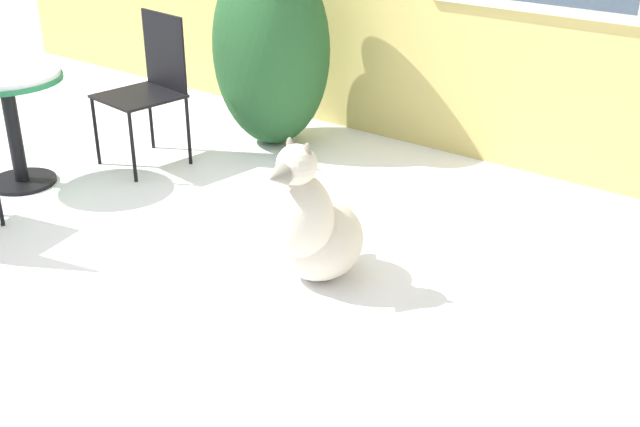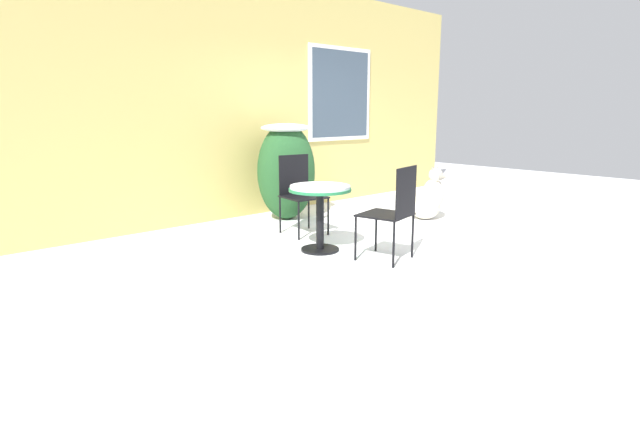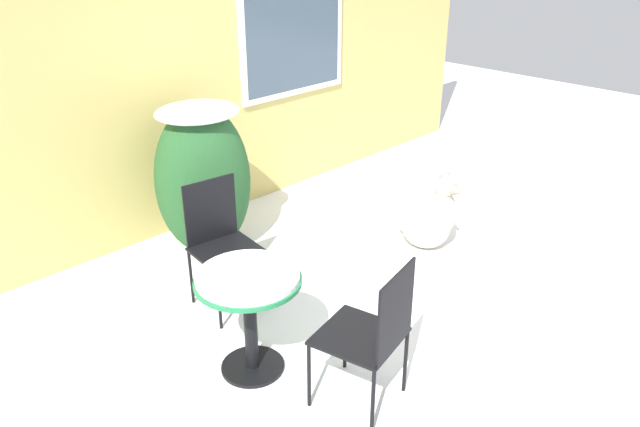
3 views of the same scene
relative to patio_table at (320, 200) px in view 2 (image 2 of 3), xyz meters
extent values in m
plane|color=white|center=(1.22, -0.03, -0.57)|extent=(16.00, 16.00, 0.00)
cube|color=tan|center=(1.22, 2.17, 1.13)|extent=(8.00, 0.06, 3.39)
cube|color=white|center=(2.40, 2.13, 1.23)|extent=(1.40, 0.04, 1.52)
cube|color=#3D4C5B|center=(2.40, 2.11, 1.23)|extent=(1.28, 0.01, 1.40)
ellipsoid|color=#235128|center=(0.78, 1.56, 0.11)|extent=(0.84, 0.77, 1.35)
ellipsoid|color=white|center=(0.78, 1.56, 0.73)|extent=(0.72, 0.66, 0.12)
cylinder|color=black|center=(0.00, 0.00, -0.56)|extent=(0.42, 0.42, 0.03)
cylinder|color=black|center=(0.00, 0.00, -0.22)|extent=(0.09, 0.09, 0.64)
cylinder|color=#237A47|center=(0.00, 0.00, 0.12)|extent=(0.68, 0.68, 0.03)
cylinder|color=white|center=(0.00, 0.00, 0.15)|extent=(0.66, 0.66, 0.03)
cube|color=black|center=(0.37, 0.70, -0.09)|extent=(0.53, 0.53, 0.02)
cube|color=black|center=(0.40, 0.93, 0.17)|extent=(0.43, 0.07, 0.50)
cylinder|color=black|center=(0.13, 0.51, -0.34)|extent=(0.02, 0.02, 0.46)
cylinder|color=black|center=(0.56, 0.46, -0.34)|extent=(0.02, 0.02, 0.46)
cylinder|color=black|center=(0.18, 0.95, -0.34)|extent=(0.02, 0.02, 0.46)
cylinder|color=black|center=(0.61, 0.89, -0.34)|extent=(0.02, 0.02, 0.46)
cube|color=black|center=(0.28, -0.69, -0.09)|extent=(0.56, 0.56, 0.02)
cube|color=black|center=(0.33, -0.91, 0.17)|extent=(0.43, 0.11, 0.50)
cylinder|color=black|center=(0.44, -0.43, -0.34)|extent=(0.02, 0.02, 0.46)
cylinder|color=black|center=(0.02, -0.52, -0.34)|extent=(0.02, 0.02, 0.46)
cylinder|color=black|center=(0.54, -0.85, -0.34)|extent=(0.02, 0.02, 0.46)
cylinder|color=black|center=(0.11, -0.95, -0.34)|extent=(0.02, 0.02, 0.46)
ellipsoid|color=beige|center=(2.23, 0.22, -0.37)|extent=(0.44, 0.47, 0.40)
ellipsoid|color=beige|center=(2.23, 0.08, -0.19)|extent=(0.34, 0.30, 0.44)
sphere|color=beige|center=(2.22, 0.05, 0.09)|extent=(0.19, 0.19, 0.19)
cone|color=gray|center=(2.22, -0.09, 0.07)|extent=(0.11, 0.10, 0.11)
ellipsoid|color=gray|center=(2.17, 0.07, 0.16)|extent=(0.04, 0.03, 0.09)
ellipsoid|color=gray|center=(2.28, 0.06, 0.16)|extent=(0.04, 0.03, 0.09)
ellipsoid|color=beige|center=(2.24, 0.43, -0.48)|extent=(0.09, 0.22, 0.08)
camera|label=1|loc=(4.38, -2.60, 1.46)|focal=45.00mm
camera|label=2|loc=(-3.61, -3.95, 0.95)|focal=28.00mm
camera|label=3|loc=(-2.06, -2.67, 2.17)|focal=35.00mm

